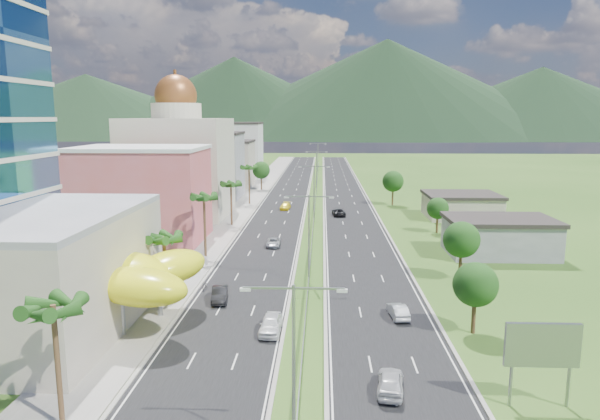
# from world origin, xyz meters

# --- Properties ---
(ground) EXTENTS (500.00, 500.00, 0.00)m
(ground) POSITION_xyz_m (0.00, 0.00, 0.00)
(ground) COLOR #2D5119
(ground) RESTS_ON ground
(road_left) EXTENTS (11.00, 260.00, 0.04)m
(road_left) POSITION_xyz_m (-7.50, 90.00, 0.02)
(road_left) COLOR black
(road_left) RESTS_ON ground
(road_right) EXTENTS (11.00, 260.00, 0.04)m
(road_right) POSITION_xyz_m (7.50, 90.00, 0.02)
(road_right) COLOR black
(road_right) RESTS_ON ground
(sidewalk_left) EXTENTS (7.00, 260.00, 0.12)m
(sidewalk_left) POSITION_xyz_m (-17.00, 90.00, 0.06)
(sidewalk_left) COLOR gray
(sidewalk_left) RESTS_ON ground
(median_guardrail) EXTENTS (0.10, 216.06, 0.76)m
(median_guardrail) POSITION_xyz_m (0.00, 71.99, 0.62)
(median_guardrail) COLOR gray
(median_guardrail) RESTS_ON ground
(streetlight_median_a) EXTENTS (6.04, 0.25, 11.00)m
(streetlight_median_a) POSITION_xyz_m (0.00, -25.00, 6.75)
(streetlight_median_a) COLOR gray
(streetlight_median_a) RESTS_ON ground
(streetlight_median_b) EXTENTS (6.04, 0.25, 11.00)m
(streetlight_median_b) POSITION_xyz_m (0.00, 10.00, 6.75)
(streetlight_median_b) COLOR gray
(streetlight_median_b) RESTS_ON ground
(streetlight_median_c) EXTENTS (6.04, 0.25, 11.00)m
(streetlight_median_c) POSITION_xyz_m (0.00, 50.00, 6.75)
(streetlight_median_c) COLOR gray
(streetlight_median_c) RESTS_ON ground
(streetlight_median_d) EXTENTS (6.04, 0.25, 11.00)m
(streetlight_median_d) POSITION_xyz_m (0.00, 95.00, 6.75)
(streetlight_median_d) COLOR gray
(streetlight_median_d) RESTS_ON ground
(streetlight_median_e) EXTENTS (6.04, 0.25, 11.00)m
(streetlight_median_e) POSITION_xyz_m (0.00, 140.00, 6.75)
(streetlight_median_e) COLOR gray
(streetlight_median_e) RESTS_ON ground
(lime_canopy) EXTENTS (18.00, 15.00, 7.40)m
(lime_canopy) POSITION_xyz_m (-20.00, -4.00, 4.99)
(lime_canopy) COLOR yellow
(lime_canopy) RESTS_ON ground
(pink_shophouse) EXTENTS (20.00, 15.00, 15.00)m
(pink_shophouse) POSITION_xyz_m (-28.00, 32.00, 7.50)
(pink_shophouse) COLOR #CA5553
(pink_shophouse) RESTS_ON ground
(domed_building) EXTENTS (20.00, 20.00, 28.70)m
(domed_building) POSITION_xyz_m (-28.00, 55.00, 11.35)
(domed_building) COLOR beige
(domed_building) RESTS_ON ground
(midrise_grey) EXTENTS (16.00, 15.00, 16.00)m
(midrise_grey) POSITION_xyz_m (-27.00, 80.00, 8.00)
(midrise_grey) COLOR gray
(midrise_grey) RESTS_ON ground
(midrise_beige) EXTENTS (16.00, 15.00, 13.00)m
(midrise_beige) POSITION_xyz_m (-27.00, 102.00, 6.50)
(midrise_beige) COLOR #A39886
(midrise_beige) RESTS_ON ground
(midrise_white) EXTENTS (16.00, 15.00, 18.00)m
(midrise_white) POSITION_xyz_m (-27.00, 125.00, 9.00)
(midrise_white) COLOR silver
(midrise_white) RESTS_ON ground
(billboard) EXTENTS (5.20, 0.35, 6.20)m
(billboard) POSITION_xyz_m (17.00, -18.00, 4.42)
(billboard) COLOR gray
(billboard) RESTS_ON ground
(shed_near) EXTENTS (15.00, 10.00, 5.00)m
(shed_near) POSITION_xyz_m (28.00, 25.00, 2.50)
(shed_near) COLOR gray
(shed_near) RESTS_ON ground
(shed_far) EXTENTS (14.00, 12.00, 4.40)m
(shed_far) POSITION_xyz_m (30.00, 55.00, 2.20)
(shed_far) COLOR #A39886
(shed_far) RESTS_ON ground
(palm_tree_a) EXTENTS (3.60, 3.60, 9.10)m
(palm_tree_a) POSITION_xyz_m (-15.50, -22.00, 8.02)
(palm_tree_a) COLOR #47301C
(palm_tree_a) RESTS_ON ground
(palm_tree_b) EXTENTS (3.60, 3.60, 8.10)m
(palm_tree_b) POSITION_xyz_m (-15.50, 2.00, 7.06)
(palm_tree_b) COLOR #47301C
(palm_tree_b) RESTS_ON ground
(palm_tree_c) EXTENTS (3.60, 3.60, 9.60)m
(palm_tree_c) POSITION_xyz_m (-15.50, 22.00, 8.50)
(palm_tree_c) COLOR #47301C
(palm_tree_c) RESTS_ON ground
(palm_tree_d) EXTENTS (3.60, 3.60, 8.60)m
(palm_tree_d) POSITION_xyz_m (-15.50, 45.00, 7.54)
(palm_tree_d) COLOR #47301C
(palm_tree_d) RESTS_ON ground
(palm_tree_e) EXTENTS (3.60, 3.60, 9.40)m
(palm_tree_e) POSITION_xyz_m (-15.50, 70.00, 8.31)
(palm_tree_e) COLOR #47301C
(palm_tree_e) RESTS_ON ground
(leafy_tree_lfar) EXTENTS (4.90, 4.90, 8.05)m
(leafy_tree_lfar) POSITION_xyz_m (-15.50, 95.00, 5.58)
(leafy_tree_lfar) COLOR #47301C
(leafy_tree_lfar) RESTS_ON ground
(leafy_tree_ra) EXTENTS (4.20, 4.20, 6.90)m
(leafy_tree_ra) POSITION_xyz_m (16.00, -5.00, 4.78)
(leafy_tree_ra) COLOR #47301C
(leafy_tree_ra) RESTS_ON ground
(leafy_tree_rb) EXTENTS (4.55, 4.55, 7.47)m
(leafy_tree_rb) POSITION_xyz_m (19.00, 12.00, 5.18)
(leafy_tree_rb) COLOR #47301C
(leafy_tree_rb) RESTS_ON ground
(leafy_tree_rc) EXTENTS (3.85, 3.85, 6.33)m
(leafy_tree_rc) POSITION_xyz_m (22.00, 40.00, 4.37)
(leafy_tree_rc) COLOR #47301C
(leafy_tree_rc) RESTS_ON ground
(leafy_tree_rd) EXTENTS (4.90, 4.90, 8.05)m
(leafy_tree_rd) POSITION_xyz_m (18.00, 70.00, 5.58)
(leafy_tree_rd) COLOR #47301C
(leafy_tree_rd) RESTS_ON ground
(mountain_ridge) EXTENTS (860.00, 140.00, 90.00)m
(mountain_ridge) POSITION_xyz_m (60.00, 450.00, 0.00)
(mountain_ridge) COLOR black
(mountain_ridge) RESTS_ON ground
(car_white_near_left) EXTENTS (2.14, 4.96, 1.67)m
(car_white_near_left) POSITION_xyz_m (-3.20, -5.74, 0.87)
(car_white_near_left) COLOR white
(car_white_near_left) RESTS_ON road_left
(car_dark_left) EXTENTS (2.22, 4.91, 1.56)m
(car_dark_left) POSITION_xyz_m (-9.75, 2.84, 0.82)
(car_dark_left) COLOR black
(car_dark_left) RESTS_ON road_left
(car_silver_mid_left) EXTENTS (2.16, 4.62, 1.28)m
(car_silver_mid_left) POSITION_xyz_m (-6.07, 28.48, 0.68)
(car_silver_mid_left) COLOR #9C9FA3
(car_silver_mid_left) RESTS_ON road_left
(car_yellow_far_left) EXTENTS (2.38, 5.02, 1.41)m
(car_yellow_far_left) POSITION_xyz_m (-6.54, 62.99, 0.75)
(car_yellow_far_left) COLOR yellow
(car_yellow_far_left) RESTS_ON road_left
(car_white_near_right) EXTENTS (2.53, 4.95, 1.61)m
(car_white_near_right) POSITION_xyz_m (6.75, -16.51, 0.85)
(car_white_near_right) COLOR silver
(car_white_near_right) RESTS_ON road_right
(car_silver_right) EXTENTS (1.98, 4.46, 1.42)m
(car_silver_right) POSITION_xyz_m (9.41, -1.36, 0.75)
(car_silver_right) COLOR #A8ABB0
(car_silver_right) RESTS_ON road_right
(car_dark_far_right) EXTENTS (2.93, 5.47, 1.46)m
(car_dark_far_right) POSITION_xyz_m (5.05, 55.74, 0.77)
(car_dark_far_right) COLOR black
(car_dark_far_right) RESTS_ON road_right
(motorcycle) EXTENTS (0.64, 1.74, 1.09)m
(motorcycle) POSITION_xyz_m (-12.30, 6.84, 0.59)
(motorcycle) COLOR black
(motorcycle) RESTS_ON road_left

